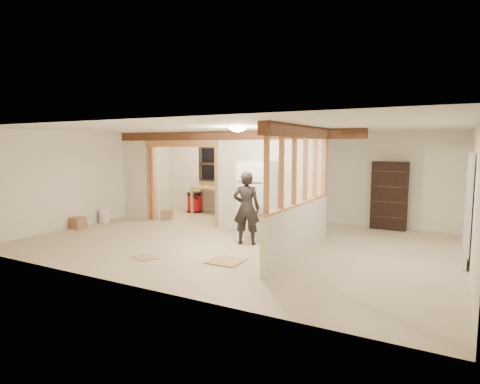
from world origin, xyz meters
The scene contains 30 objects.
floor centered at (0.00, 0.00, -0.01)m, with size 9.00×6.50×0.01m, color #BFAC8E.
ceiling centered at (0.00, 0.00, 2.50)m, with size 9.00×6.50×0.01m, color white.
wall_back centered at (0.00, 3.25, 1.25)m, with size 9.00×0.01×2.50m, color silver.
wall_front centered at (0.00, -3.25, 1.25)m, with size 9.00×0.01×2.50m, color silver.
wall_left centered at (-4.50, 0.00, 1.25)m, with size 0.01×6.50×2.50m, color silver.
wall_right centered at (4.50, 0.00, 1.25)m, with size 0.01×6.50×2.50m, color silver.
partition_left_stub centered at (-4.05, 1.20, 1.25)m, with size 0.90×0.12×2.50m, color silver.
partition_center centered at (0.20, 1.20, 1.25)m, with size 2.80×0.12×2.50m, color silver.
doorway_frame centered at (-2.40, 1.20, 1.10)m, with size 2.46×0.14×2.20m, color tan.
header_beam_back centered at (-1.00, 1.20, 2.38)m, with size 7.00×0.18×0.22m, color #58321E.
header_beam_right centered at (1.60, -0.40, 2.38)m, with size 0.18×3.30×0.22m, color #58321E.
pony_wall centered at (1.60, -0.40, 0.50)m, with size 0.12×3.20×1.00m, color silver.
stud_partition centered at (1.60, -0.40, 1.66)m, with size 0.14×3.20×1.32m, color tan.
window_back centered at (-2.60, 3.17, 1.55)m, with size 1.12×0.10×1.10m, color black.
french_door centered at (4.42, 0.40, 1.00)m, with size 0.12×0.86×2.00m, color white.
ceiling_dome_main centered at (0.30, -0.50, 2.48)m, with size 0.36×0.36×0.16m, color #FFEABF.
ceiling_dome_util centered at (-2.50, 2.30, 2.48)m, with size 0.32×0.32×0.14m, color #FFEABF.
hanging_bulb centered at (-2.00, 1.60, 2.18)m, with size 0.07×0.07×0.07m, color #FFD88C.
refrigerator centered at (0.09, 0.79, 0.89)m, with size 0.73×0.71×1.77m, color white.
woman centered at (0.29, -0.10, 0.79)m, with size 0.58×0.38×1.58m, color black.
work_table centered at (-2.45, 2.86, 0.42)m, with size 1.34×0.67×0.85m, color tan.
potted_plant centered at (-2.21, 2.85, 1.02)m, with size 0.32×0.28×0.36m, color #235B20.
shop_vac centered at (-3.15, 2.84, 0.33)m, with size 0.51×0.51×0.66m, color #95070D.
bookshelf centered at (2.73, 3.04, 0.86)m, with size 0.86×0.29×1.73m, color black.
bucket centered at (-4.32, 0.18, 0.18)m, with size 0.29×0.29×0.37m, color white.
box_util_a centered at (-1.38, 1.92, 0.14)m, with size 0.33×0.28×0.28m, color #9D6D4B.
box_util_b centered at (-3.12, 1.40, 0.13)m, with size 0.29×0.29×0.27m, color #9D6D4B.
box_front centered at (-4.29, -0.72, 0.15)m, with size 0.36×0.29×0.29m, color #9D6D4B.
floor_panel_near centered at (0.59, -1.46, 0.01)m, with size 0.61×0.61×0.02m, color tan.
floor_panel_far centered at (-0.89, -1.97, 0.01)m, with size 0.47×0.38×0.02m, color tan.
Camera 1 is at (4.26, -7.61, 2.10)m, focal length 30.00 mm.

